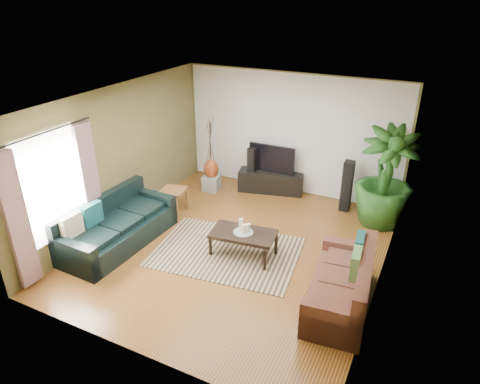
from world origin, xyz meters
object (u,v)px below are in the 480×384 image
Objects in this scene: speaker_left at (252,169)px; sofa_left at (118,223)px; sofa_right at (341,281)px; pedestal at (212,183)px; speaker_right at (347,186)px; coffee_table at (243,244)px; side_table at (174,201)px; television at (272,159)px; vase at (211,169)px; potted_plant at (386,178)px; tv_stand at (271,182)px.

sofa_left is at bearing -108.36° from speaker_left.
speaker_left reaches higher than sofa_right.
sofa_right is (4.05, 0.12, 0.00)m from sofa_left.
pedestal is (-0.83, -0.44, -0.33)m from speaker_left.
sofa_left is 4.63m from speaker_right.
side_table is at bearing 150.59° from coffee_table.
sofa_right is at bearing -24.06° from coffee_table.
sofa_right is 4.17m from speaker_left.
side_table is at bearing -128.57° from television.
speaker_left is at bearing 59.31° from side_table.
coffee_table is 2.77m from vase.
television is 0.54× the size of potted_plant.
television is 0.53m from speaker_left.
television is 2.38m from side_table.
tv_stand is (-0.55, 2.62, 0.02)m from coffee_table.
tv_stand is 3.15× the size of vase.
tv_stand is 0.56m from television.
coffee_table is at bearing -112.37° from sofa_right.
speaker_left is (-0.98, 2.52, 0.29)m from coffee_table.
potted_plant reaches higher than vase.
side_table is (-0.18, -1.27, -0.27)m from vase.
speaker_left is (-0.43, -0.10, 0.27)m from tv_stand.
sofa_right is 1.65× the size of speaker_right.
potted_plant is at bearing 2.28° from vase.
sofa_left is at bearing -98.06° from pedestal.
potted_plant is at bearing -22.53° from tv_stand.
pedestal is at bearing -131.41° from sofa_right.
potted_plant is (2.94, -0.29, 0.48)m from speaker_left.
coffee_table is 0.76× the size of tv_stand.
vase is at bearing -170.65° from tv_stand.
speaker_right is at bearing 7.42° from vase.
vase is (-3.02, -0.39, -0.02)m from speaker_right.
vase is (-3.66, 2.63, 0.10)m from sofa_right.
television is 1.40m from vase.
potted_plant is (2.51, -0.39, 0.74)m from tv_stand.
speaker_left is at bearing 179.00° from tv_stand.
potted_plant is (1.96, 2.23, 0.76)m from coffee_table.
television is at bearing 23.10° from vase.
speaker_left is at bearing 27.87° from vase.
sofa_left is at bearing -145.16° from potted_plant.
side_table is (-0.18, -1.27, 0.08)m from pedestal.
coffee_table is (2.20, 0.67, -0.20)m from sofa_left.
coffee_table is 1.03× the size of television.
potted_plant is 4.26m from side_table.
speaker_left is 2.18m from speaker_right.
side_table is at bearing -115.19° from sofa_right.
speaker_right is at bearing 162.20° from potted_plant.
speaker_right is 0.56× the size of potted_plant.
television is 2.96× the size of pedestal.
sofa_left is 2.05× the size of speaker_right.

